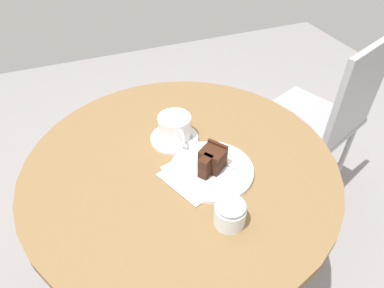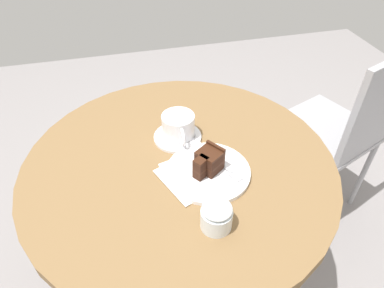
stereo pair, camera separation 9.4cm
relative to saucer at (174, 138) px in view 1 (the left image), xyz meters
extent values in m
cube|color=gray|center=(0.10, -0.02, -0.73)|extent=(4.40, 4.40, 0.01)
cylinder|color=brown|center=(0.10, -0.02, -0.02)|extent=(0.87, 0.87, 0.03)
cylinder|color=#B7B7BC|center=(0.10, -0.02, -0.37)|extent=(0.07, 0.07, 0.66)
cylinder|color=#B7B7BC|center=(0.10, -0.02, -0.71)|extent=(0.39, 0.39, 0.02)
cylinder|color=white|center=(0.00, 0.00, 0.00)|extent=(0.14, 0.14, 0.01)
cylinder|color=white|center=(-0.01, 0.00, 0.04)|extent=(0.10, 0.10, 0.07)
cylinder|color=beige|center=(-0.01, 0.00, 0.07)|extent=(0.09, 0.09, 0.00)
torus|color=white|center=(0.05, 0.00, 0.04)|extent=(0.05, 0.01, 0.05)
cube|color=#B7B7BC|center=(0.00, 0.05, 0.01)|extent=(0.09, 0.01, 0.00)
ellipsoid|color=#B7B7BC|center=(0.05, 0.05, 0.01)|extent=(0.02, 0.02, 0.00)
cylinder|color=white|center=(0.16, 0.05, 0.00)|extent=(0.22, 0.22, 0.01)
cube|color=#381E14|center=(0.16, 0.05, 0.02)|extent=(0.08, 0.08, 0.02)
cube|color=#381E14|center=(0.18, 0.02, 0.02)|extent=(0.04, 0.04, 0.02)
cube|color=#381C0F|center=(0.16, 0.05, 0.03)|extent=(0.08, 0.08, 0.01)
cube|color=#381C0F|center=(0.18, 0.02, 0.03)|extent=(0.04, 0.04, 0.01)
cube|color=#381E14|center=(0.16, 0.05, 0.05)|extent=(0.08, 0.08, 0.02)
cube|color=#381E14|center=(0.18, 0.02, 0.05)|extent=(0.04, 0.04, 0.02)
cube|color=#381C0F|center=(0.16, 0.05, 0.06)|extent=(0.08, 0.08, 0.01)
cube|color=#381C0F|center=(0.18, 0.02, 0.06)|extent=(0.04, 0.04, 0.01)
cube|color=#381C0F|center=(0.14, 0.07, 0.04)|extent=(0.05, 0.04, 0.07)
cube|color=#B7B7BC|center=(0.15, 0.08, 0.01)|extent=(0.09, 0.05, 0.00)
cube|color=#B7B7BC|center=(0.21, 0.11, 0.01)|extent=(0.04, 0.03, 0.00)
cube|color=silver|center=(0.16, 0.02, 0.00)|extent=(0.20, 0.20, 0.00)
cube|color=silver|center=(0.16, 0.00, 0.00)|extent=(0.20, 0.20, 0.00)
cylinder|color=#9E9EA3|center=(-0.43, 0.79, -0.50)|extent=(0.02, 0.02, 0.44)
cylinder|color=#9E9EA3|center=(-0.31, 0.49, -0.50)|extent=(0.02, 0.02, 0.44)
cylinder|color=#9E9EA3|center=(-0.12, 0.91, -0.50)|extent=(0.02, 0.02, 0.44)
cylinder|color=#9E9EA3|center=(-0.01, 0.61, -0.50)|extent=(0.02, 0.02, 0.44)
cube|color=#9E9EA3|center=(-0.22, 0.70, -0.27)|extent=(0.49, 0.49, 0.02)
cube|color=#9E9EA3|center=(-0.05, 0.76, -0.06)|extent=(0.15, 0.35, 0.41)
cylinder|color=silver|center=(0.33, 0.02, 0.02)|extent=(0.07, 0.07, 0.05)
ellipsoid|color=silver|center=(0.33, 0.02, 0.06)|extent=(0.07, 0.07, 0.02)
camera|label=1|loc=(0.74, -0.24, 0.65)|focal=32.00mm
camera|label=2|loc=(0.77, -0.15, 0.65)|focal=32.00mm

